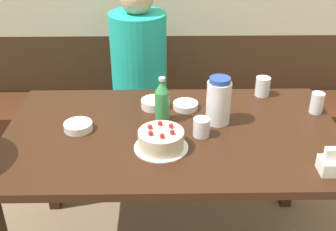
{
  "coord_description": "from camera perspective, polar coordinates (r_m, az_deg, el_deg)",
  "views": [
    {
      "loc": [
        -0.05,
        -1.56,
        1.68
      ],
      "look_at": [
        -0.02,
        0.05,
        0.79
      ],
      "focal_mm": 45.0,
      "sensor_mm": 36.0,
      "label": 1
    }
  ],
  "objects": [
    {
      "name": "bench_seat",
      "position": [
        2.8,
        0.15,
        -2.4
      ],
      "size": [
        2.51,
        0.38,
        0.44
      ],
      "color": "#472314",
      "rests_on": "ground_plane"
    },
    {
      "name": "dining_table",
      "position": [
        1.87,
        0.66,
        -4.42
      ],
      "size": [
        1.46,
        0.84,
        0.74
      ],
      "color": "#381E11",
      "rests_on": "ground_plane"
    },
    {
      "name": "birthday_cake",
      "position": [
        1.69,
        -0.95,
        -3.32
      ],
      "size": [
        0.22,
        0.22,
        0.1
      ],
      "color": "white",
      "rests_on": "dining_table"
    },
    {
      "name": "water_pitcher",
      "position": [
        1.86,
        6.87,
        1.97
      ],
      "size": [
        0.11,
        0.11,
        0.22
      ],
      "color": "white",
      "rests_on": "dining_table"
    },
    {
      "name": "soju_bottle",
      "position": [
        1.86,
        -0.81,
        2.04
      ],
      "size": [
        0.06,
        0.06,
        0.21
      ],
      "color": "#388E4C",
      "rests_on": "dining_table"
    },
    {
      "name": "napkin_holder",
      "position": [
        1.68,
        21.65,
        -6.05
      ],
      "size": [
        0.11,
        0.08,
        0.11
      ],
      "color": "white",
      "rests_on": "dining_table"
    },
    {
      "name": "bowl_soup_white",
      "position": [
        2.01,
        -1.88,
        1.65
      ],
      "size": [
        0.13,
        0.13,
        0.04
      ],
      "color": "white",
      "rests_on": "dining_table"
    },
    {
      "name": "bowl_rice_small",
      "position": [
        1.87,
        -12.06,
        -1.44
      ],
      "size": [
        0.12,
        0.12,
        0.03
      ],
      "color": "white",
      "rests_on": "dining_table"
    },
    {
      "name": "bowl_side_dish",
      "position": [
        2.01,
        2.4,
        1.37
      ],
      "size": [
        0.12,
        0.12,
        0.03
      ],
      "color": "white",
      "rests_on": "dining_table"
    },
    {
      "name": "glass_water_tall",
      "position": [
        2.17,
        12.7,
        3.86
      ],
      "size": [
        0.07,
        0.07,
        0.1
      ],
      "color": "silver",
      "rests_on": "dining_table"
    },
    {
      "name": "glass_tumbler_short",
      "position": [
        2.07,
        19.52,
        1.63
      ],
      "size": [
        0.06,
        0.06,
        0.1
      ],
      "color": "silver",
      "rests_on": "dining_table"
    },
    {
      "name": "glass_shot_small",
      "position": [
        1.78,
        4.55,
        -1.59
      ],
      "size": [
        0.07,
        0.07,
        0.08
      ],
      "color": "silver",
      "rests_on": "dining_table"
    },
    {
      "name": "person_teal_shirt",
      "position": [
        2.5,
        -3.81,
        2.97
      ],
      "size": [
        0.32,
        0.34,
        1.25
      ],
      "rotation": [
        0.0,
        0.0,
        -1.57
      ],
      "color": "#33333D",
      "rests_on": "ground_plane"
    }
  ]
}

